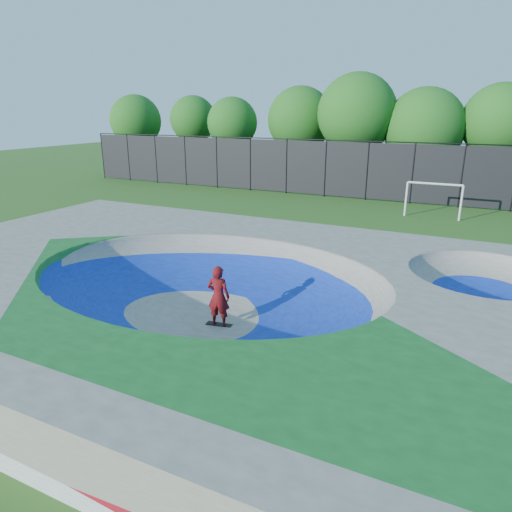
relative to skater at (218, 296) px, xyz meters
The scene contains 7 objects.
ground 1.20m from the skater, 147.73° to the left, with size 120.00×120.00×0.00m, color #265016.
skate_deck 0.78m from the skater, 147.73° to the left, with size 22.00×14.00×1.50m, color gray.
skater is the anchor object (origin of this frame).
skateboard 0.90m from the skater, ahead, with size 0.78×0.22×0.05m, color black.
soccer_goal 17.95m from the skater, 76.72° to the left, with size 3.12×0.12×2.06m.
fence 21.45m from the skater, 91.71° to the left, with size 48.09×0.09×4.04m.
treeline 26.62m from the skater, 94.28° to the left, with size 52.99×7.78×8.75m.
Camera 1 is at (6.90, -10.85, 6.06)m, focal length 32.00 mm.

